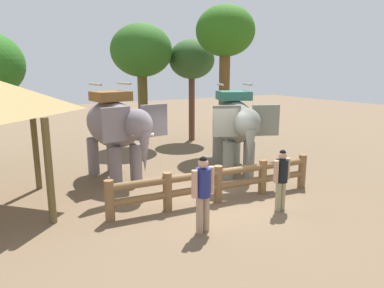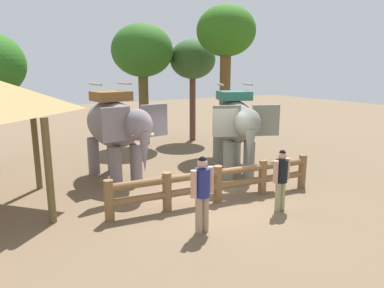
{
  "view_description": "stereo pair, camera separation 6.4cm",
  "coord_description": "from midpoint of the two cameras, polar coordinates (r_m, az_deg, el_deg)",
  "views": [
    {
      "loc": [
        -5.35,
        -8.03,
        3.7
      ],
      "look_at": [
        0.0,
        1.2,
        1.4
      ],
      "focal_mm": 32.9,
      "sensor_mm": 36.0,
      "label": 1
    },
    {
      "loc": [
        -5.29,
        -8.06,
        3.7
      ],
      "look_at": [
        0.0,
        1.2,
        1.4
      ],
      "focal_mm": 32.9,
      "sensor_mm": 36.0,
      "label": 2
    }
  ],
  "objects": [
    {
      "name": "ground_plane",
      "position": [
        10.33,
        3.2,
        -8.84
      ],
      "size": [
        60.0,
        60.0,
        0.0
      ],
      "primitive_type": "plane",
      "color": "brown"
    },
    {
      "name": "tree_far_right",
      "position": [
        15.82,
        5.29,
        17.07
      ],
      "size": [
        2.54,
        2.54,
        6.35
      ],
      "color": "brown",
      "rests_on": "ground"
    },
    {
      "name": "tree_far_left",
      "position": [
        17.32,
        -8.3,
        14.45
      ],
      "size": [
        2.91,
        2.91,
        5.77
      ],
      "color": "brown",
      "rests_on": "ground"
    },
    {
      "name": "tourist_woman_in_black",
      "position": [
        8.0,
        1.57,
        -7.29
      ],
      "size": [
        0.63,
        0.4,
        1.79
      ],
      "color": "tan",
      "rests_on": "ground"
    },
    {
      "name": "tree_deep_back",
      "position": [
        18.21,
        -0.15,
        13.34
      ],
      "size": [
        2.31,
        2.31,
        5.13
      ],
      "color": "brown",
      "rests_on": "ground"
    },
    {
      "name": "log_fence",
      "position": [
        9.93,
        4.06,
        -6.05
      ],
      "size": [
        6.3,
        0.78,
        1.05
      ],
      "color": "brown",
      "rests_on": "ground"
    },
    {
      "name": "elephant_near_left",
      "position": [
        11.8,
        -12.45,
        2.73
      ],
      "size": [
        2.15,
        3.84,
        3.25
      ],
      "color": "slate",
      "rests_on": "ground"
    },
    {
      "name": "elephant_center",
      "position": [
        12.46,
        6.79,
        3.27
      ],
      "size": [
        2.74,
        3.79,
        3.19
      ],
      "color": "slate",
      "rests_on": "ground"
    },
    {
      "name": "tourist_man_in_blue",
      "position": [
        9.49,
        14.12,
        -5.02
      ],
      "size": [
        0.58,
        0.36,
        1.65
      ],
      "color": "#968F66",
      "rests_on": "ground"
    }
  ]
}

